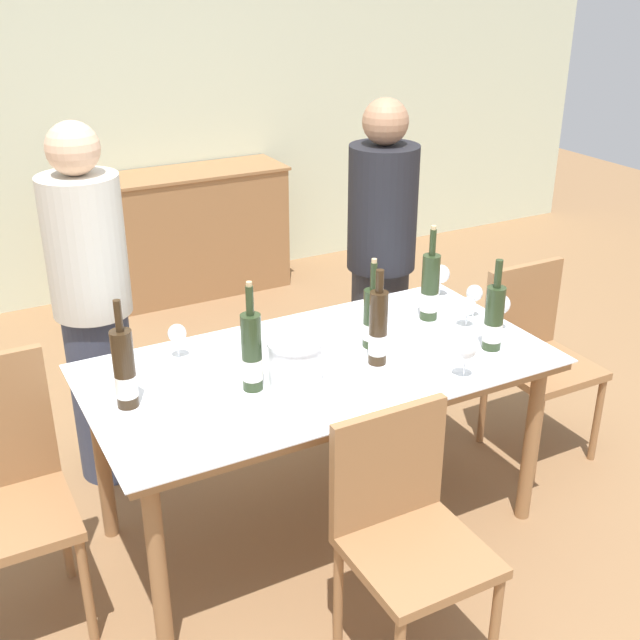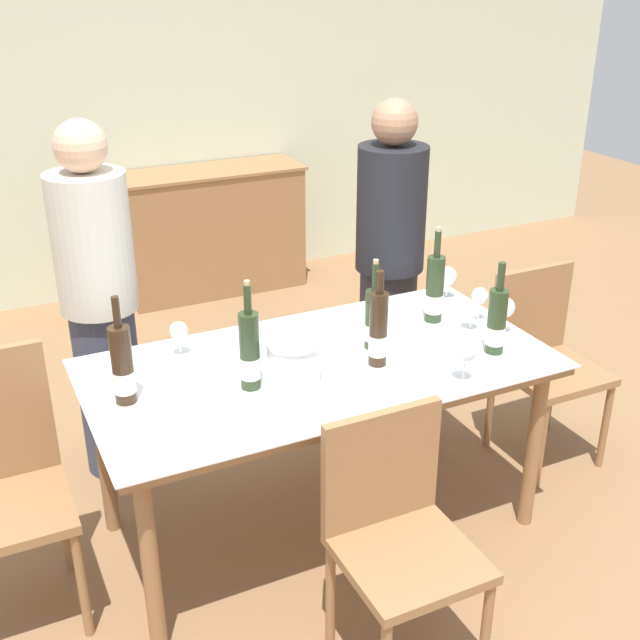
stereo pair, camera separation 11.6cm
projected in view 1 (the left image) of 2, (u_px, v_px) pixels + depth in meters
ground_plane at (320, 524)px, 3.37m from camera, size 12.00×12.00×0.00m
back_wall at (103, 88)px, 5.17m from camera, size 8.00×0.10×2.80m
sideboard_cabinet at (196, 232)px, 5.54m from camera, size 1.26×0.46×0.86m
dining_table at (320, 380)px, 3.09m from camera, size 1.77×0.90×0.77m
ice_bucket at (295, 361)px, 2.87m from camera, size 0.20×0.20×0.18m
wine_bottle_0 at (125, 371)px, 2.71m from camera, size 0.08×0.08×0.40m
wine_bottle_1 at (430, 289)px, 3.37m from camera, size 0.08×0.08×0.41m
wine_bottle_2 at (494, 319)px, 3.12m from camera, size 0.08×0.08×0.37m
wine_bottle_3 at (372, 319)px, 3.14m from camera, size 0.08×0.08×0.37m
wine_bottle_4 at (252, 354)px, 2.82m from camera, size 0.07×0.07×0.41m
wine_bottle_5 at (378, 330)px, 3.00m from camera, size 0.07×0.07×0.38m
wine_glass_0 at (474, 294)px, 3.39m from camera, size 0.07×0.07×0.15m
wine_glass_1 at (500, 305)px, 3.28m from camera, size 0.08×0.08×0.16m
wine_glass_2 at (466, 351)px, 2.91m from camera, size 0.08×0.08×0.15m
wine_glass_3 at (177, 335)px, 3.05m from camera, size 0.07×0.07×0.14m
wine_glass_4 at (441, 275)px, 3.61m from camera, size 0.08×0.08×0.15m
wine_glass_5 at (467, 307)px, 3.32m from camera, size 0.08×0.08×0.13m
chair_right_end at (534, 347)px, 3.73m from camera, size 0.42×0.42×0.89m
chair_near_front at (404, 524)px, 2.59m from camera, size 0.42×0.42×0.88m
chair_left_end at (1, 482)px, 2.71m from camera, size 0.42×0.42×0.99m
person_host at (94, 311)px, 3.40m from camera, size 0.33×0.33×1.61m
person_guest_left at (381, 265)px, 3.90m from camera, size 0.33×0.33×1.60m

